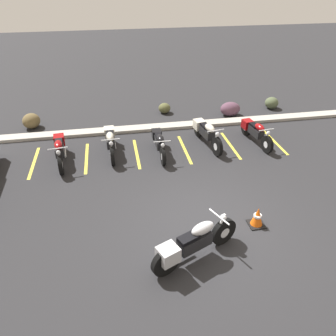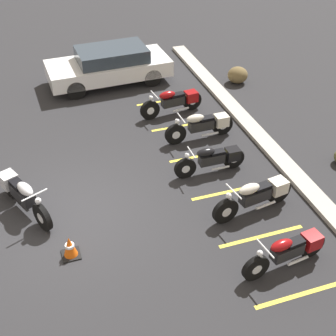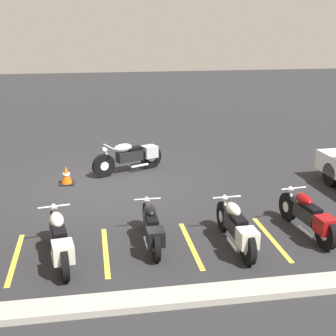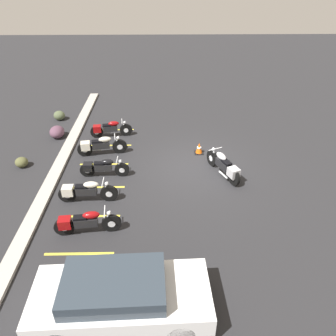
{
  "view_description": "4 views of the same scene",
  "coord_description": "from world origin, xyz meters",
  "px_view_note": "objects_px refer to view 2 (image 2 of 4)",
  "views": [
    {
      "loc": [
        -2.1,
        -6.05,
        5.62
      ],
      "look_at": [
        -0.78,
        1.2,
        1.02
      ],
      "focal_mm": 35.0,
      "sensor_mm": 36.0,
      "label": 1
    },
    {
      "loc": [
        8.62,
        -0.52,
        7.59
      ],
      "look_at": [
        -0.19,
        2.45,
        0.74
      ],
      "focal_mm": 50.0,
      "sensor_mm": 36.0,
      "label": 2
    },
    {
      "loc": [
        0.48,
        12.33,
        4.34
      ],
      "look_at": [
        -1.31,
        1.68,
        0.93
      ],
      "focal_mm": 50.0,
      "sensor_mm": 36.0,
      "label": 3
    },
    {
      "loc": [
        -11.83,
        1.4,
        7.47
      ],
      "look_at": [
        -0.82,
        1.2,
        0.49
      ],
      "focal_mm": 35.0,
      "sensor_mm": 36.0,
      "label": 4
    }
  ],
  "objects_px": {
    "parked_bike_4": "(289,251)",
    "landscape_rock_0": "(238,75)",
    "motorcycle_silver_featured": "(22,194)",
    "parked_bike_0": "(175,101)",
    "car_white": "(109,65)",
    "parked_bike_1": "(203,125)",
    "parked_bike_3": "(257,195)",
    "traffic_cone": "(70,247)",
    "parked_bike_2": "(214,159)"
  },
  "relations": [
    {
      "from": "parked_bike_3",
      "to": "traffic_cone",
      "type": "xyz_separation_m",
      "value": [
        0.06,
        -4.5,
        -0.22
      ]
    },
    {
      "from": "parked_bike_3",
      "to": "traffic_cone",
      "type": "distance_m",
      "value": 4.5
    },
    {
      "from": "motorcycle_silver_featured",
      "to": "parked_bike_2",
      "type": "relative_size",
      "value": 1.07
    },
    {
      "from": "car_white",
      "to": "motorcycle_silver_featured",
      "type": "bearing_deg",
      "value": 57.94
    },
    {
      "from": "parked_bike_2",
      "to": "car_white",
      "type": "height_order",
      "value": "car_white"
    },
    {
      "from": "parked_bike_0",
      "to": "parked_bike_1",
      "type": "bearing_deg",
      "value": 94.3
    },
    {
      "from": "traffic_cone",
      "to": "landscape_rock_0",
      "type": "bearing_deg",
      "value": 132.73
    },
    {
      "from": "car_white",
      "to": "parked_bike_4",
      "type": "bearing_deg",
      "value": 97.18
    },
    {
      "from": "parked_bike_1",
      "to": "car_white",
      "type": "height_order",
      "value": "car_white"
    },
    {
      "from": "motorcycle_silver_featured",
      "to": "landscape_rock_0",
      "type": "relative_size",
      "value": 2.96
    },
    {
      "from": "parked_bike_0",
      "to": "parked_bike_1",
      "type": "relative_size",
      "value": 0.99
    },
    {
      "from": "parked_bike_2",
      "to": "landscape_rock_0",
      "type": "height_order",
      "value": "parked_bike_2"
    },
    {
      "from": "parked_bike_1",
      "to": "motorcycle_silver_featured",
      "type": "bearing_deg",
      "value": 15.1
    },
    {
      "from": "parked_bike_3",
      "to": "landscape_rock_0",
      "type": "bearing_deg",
      "value": -120.89
    },
    {
      "from": "landscape_rock_0",
      "to": "car_white",
      "type": "bearing_deg",
      "value": -108.83
    },
    {
      "from": "motorcycle_silver_featured",
      "to": "parked_bike_1",
      "type": "height_order",
      "value": "motorcycle_silver_featured"
    },
    {
      "from": "parked_bike_2",
      "to": "traffic_cone",
      "type": "distance_m",
      "value": 4.52
    },
    {
      "from": "parked_bike_1",
      "to": "parked_bike_3",
      "type": "relative_size",
      "value": 0.97
    },
    {
      "from": "motorcycle_silver_featured",
      "to": "parked_bike_0",
      "type": "distance_m",
      "value": 5.98
    },
    {
      "from": "parked_bike_3",
      "to": "motorcycle_silver_featured",
      "type": "bearing_deg",
      "value": -28.15
    },
    {
      "from": "parked_bike_1",
      "to": "parked_bike_4",
      "type": "relative_size",
      "value": 1.04
    },
    {
      "from": "parked_bike_1",
      "to": "parked_bike_2",
      "type": "distance_m",
      "value": 1.69
    },
    {
      "from": "parked_bike_0",
      "to": "parked_bike_3",
      "type": "relative_size",
      "value": 0.96
    },
    {
      "from": "parked_bike_2",
      "to": "parked_bike_0",
      "type": "bearing_deg",
      "value": -91.17
    },
    {
      "from": "parked_bike_4",
      "to": "parked_bike_3",
      "type": "bearing_deg",
      "value": -103.29
    },
    {
      "from": "parked_bike_4",
      "to": "landscape_rock_0",
      "type": "xyz_separation_m",
      "value": [
        -8.3,
        2.78,
        -0.13
      ]
    },
    {
      "from": "parked_bike_1",
      "to": "landscape_rock_0",
      "type": "distance_m",
      "value": 4.03
    },
    {
      "from": "parked_bike_0",
      "to": "landscape_rock_0",
      "type": "relative_size",
      "value": 2.94
    },
    {
      "from": "motorcycle_silver_featured",
      "to": "landscape_rock_0",
      "type": "xyz_separation_m",
      "value": [
        -4.66,
        7.91,
        -0.18
      ]
    },
    {
      "from": "parked_bike_1",
      "to": "parked_bike_4",
      "type": "xyz_separation_m",
      "value": [
        5.23,
        -0.17,
        -0.02
      ]
    },
    {
      "from": "motorcycle_silver_featured",
      "to": "parked_bike_0",
      "type": "xyz_separation_m",
      "value": [
        -3.26,
        5.01,
        -0.03
      ]
    },
    {
      "from": "landscape_rock_0",
      "to": "traffic_cone",
      "type": "height_order",
      "value": "landscape_rock_0"
    },
    {
      "from": "parked_bike_2",
      "to": "parked_bike_4",
      "type": "xyz_separation_m",
      "value": [
        3.58,
        0.19,
        0.01
      ]
    },
    {
      "from": "car_white",
      "to": "parked_bike_0",
      "type": "bearing_deg",
      "value": 114.72
    },
    {
      "from": "parked_bike_1",
      "to": "parked_bike_0",
      "type": "bearing_deg",
      "value": -81.24
    },
    {
      "from": "traffic_cone",
      "to": "car_white",
      "type": "bearing_deg",
      "value": 161.22
    },
    {
      "from": "parked_bike_1",
      "to": "landscape_rock_0",
      "type": "xyz_separation_m",
      "value": [
        -3.07,
        2.6,
        -0.15
      ]
    },
    {
      "from": "parked_bike_2",
      "to": "traffic_cone",
      "type": "height_order",
      "value": "parked_bike_2"
    },
    {
      "from": "parked_bike_3",
      "to": "parked_bike_2",
      "type": "bearing_deg",
      "value": -87.43
    },
    {
      "from": "motorcycle_silver_featured",
      "to": "parked_bike_1",
      "type": "xyz_separation_m",
      "value": [
        -1.59,
        5.31,
        -0.03
      ]
    },
    {
      "from": "motorcycle_silver_featured",
      "to": "parked_bike_3",
      "type": "xyz_separation_m",
      "value": [
        1.84,
        5.32,
        -0.02
      ]
    },
    {
      "from": "parked_bike_0",
      "to": "motorcycle_silver_featured",
      "type": "bearing_deg",
      "value": 27.03
    },
    {
      "from": "motorcycle_silver_featured",
      "to": "parked_bike_0",
      "type": "relative_size",
      "value": 1.01
    },
    {
      "from": "parked_bike_4",
      "to": "car_white",
      "type": "relative_size",
      "value": 0.47
    },
    {
      "from": "motorcycle_silver_featured",
      "to": "parked_bike_4",
      "type": "relative_size",
      "value": 1.04
    },
    {
      "from": "car_white",
      "to": "parked_bike_2",
      "type": "bearing_deg",
      "value": 100.67
    },
    {
      "from": "parked_bike_4",
      "to": "traffic_cone",
      "type": "bearing_deg",
      "value": -29.59
    },
    {
      "from": "parked_bike_4",
      "to": "traffic_cone",
      "type": "height_order",
      "value": "parked_bike_4"
    },
    {
      "from": "parked_bike_1",
      "to": "landscape_rock_0",
      "type": "height_order",
      "value": "parked_bike_1"
    },
    {
      "from": "parked_bike_2",
      "to": "landscape_rock_0",
      "type": "xyz_separation_m",
      "value": [
        -4.72,
        2.96,
        -0.12
      ]
    }
  ]
}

